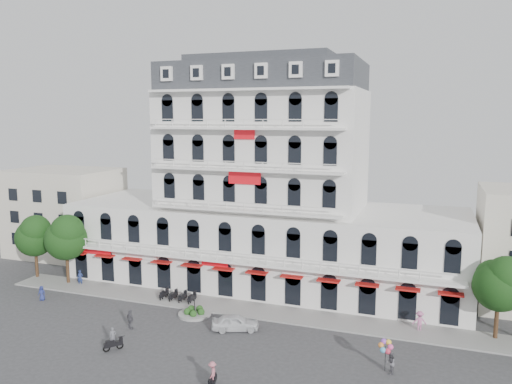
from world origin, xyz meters
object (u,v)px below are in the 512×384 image
Objects in this scene: parked_car at (235,322)px; balloon_vendor at (389,357)px; rider_center at (212,375)px; rider_west at (113,340)px.

balloon_vendor reaches higher than parked_car.
rider_center is 13.26m from balloon_vendor.
balloon_vendor is (21.77, 3.86, 0.38)m from rider_west.
rider_center is (10.20, -2.62, 0.19)m from rider_west.
rider_west is at bearing -116.09° from rider_center.
balloon_vendor reaches higher than rider_west.
balloon_vendor is at bearing -125.01° from parked_car.
rider_west is at bearing -169.94° from balloon_vendor.
balloon_vendor is at bearing 107.58° from rider_center.
rider_west is 0.99× the size of rider_center.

